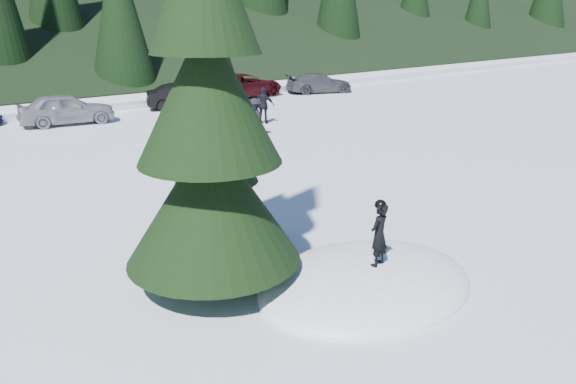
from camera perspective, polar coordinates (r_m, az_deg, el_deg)
ground at (r=10.88m, az=7.90°, el=-9.37°), size 200.00×200.00×0.00m
snow_mound at (r=10.88m, az=7.90°, el=-9.37°), size 4.48×3.52×0.96m
spruce_tall at (r=9.79m, az=-8.10°, el=8.13°), size 3.20×3.20×8.60m
spruce_short at (r=11.72m, az=-7.33°, el=3.65°), size 2.20×2.20×5.37m
child_skier at (r=10.37m, az=9.23°, el=-4.30°), size 0.48×0.37×1.19m
adult_0 at (r=20.12m, az=-5.13°, el=6.07°), size 1.03×1.09×1.78m
adult_1 at (r=26.32m, az=-2.49°, el=8.78°), size 0.98×1.01×1.70m
adult_2 at (r=23.33m, az=-3.38°, el=7.53°), size 0.98×1.21×1.63m
car_4 at (r=28.08m, az=-21.59°, el=7.86°), size 4.44×2.37×1.44m
car_5 at (r=31.06m, az=-10.38°, el=9.55°), size 4.32×2.97×1.35m
car_6 at (r=34.99m, az=-4.58°, el=10.75°), size 5.39×2.86×1.44m
car_7 at (r=36.99m, az=3.20°, el=11.00°), size 4.64×3.17×1.25m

